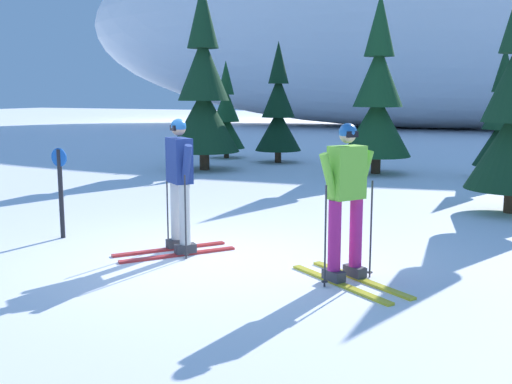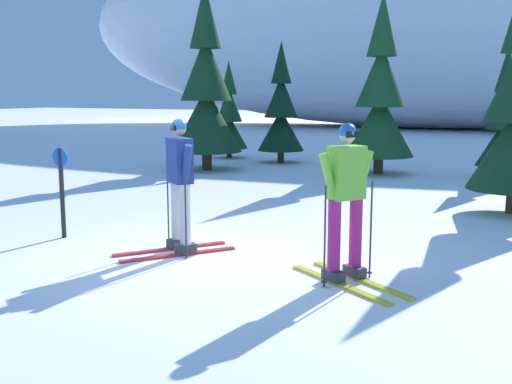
% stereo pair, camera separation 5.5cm
% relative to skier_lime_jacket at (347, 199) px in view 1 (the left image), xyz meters
% --- Properties ---
extents(ground_plane, '(120.00, 120.00, 0.00)m').
position_rel_skier_lime_jacket_xyz_m(ground_plane, '(-2.16, 0.17, -0.97)').
color(ground_plane, white).
extents(skier_lime_jacket, '(1.64, 1.27, 1.84)m').
position_rel_skier_lime_jacket_xyz_m(skier_lime_jacket, '(0.00, 0.00, 0.00)').
color(skier_lime_jacket, gold).
rests_on(skier_lime_jacket, ground).
extents(skier_navy_jacket, '(1.36, 1.56, 1.84)m').
position_rel_skier_lime_jacket_xyz_m(skier_navy_jacket, '(-2.44, 0.31, 0.01)').
color(skier_navy_jacket, red).
rests_on(skier_navy_jacket, ground).
extents(pine_tree_far_left, '(1.24, 1.24, 3.22)m').
position_rel_skier_lime_jacket_xyz_m(pine_tree_far_left, '(-7.55, 11.55, 0.38)').
color(pine_tree_far_left, '#47301E').
rests_on(pine_tree_far_left, ground).
extents(pine_tree_left, '(2.00, 2.00, 5.18)m').
position_rel_skier_lime_jacket_xyz_m(pine_tree_left, '(-6.64, 8.44, 1.20)').
color(pine_tree_left, '#47301E').
rests_on(pine_tree_left, ground).
extents(pine_tree_center_left, '(1.44, 1.44, 3.74)m').
position_rel_skier_lime_jacket_xyz_m(pine_tree_center_left, '(-5.45, 11.03, 0.59)').
color(pine_tree_center_left, '#47301E').
rests_on(pine_tree_center_left, ground).
extents(pine_tree_center, '(1.84, 1.84, 4.77)m').
position_rel_skier_lime_jacket_xyz_m(pine_tree_center, '(-2.00, 9.66, 1.02)').
color(pine_tree_center, '#47301E').
rests_on(pine_tree_center, ground).
extents(pine_tree_center_right, '(1.29, 1.29, 3.35)m').
position_rel_skier_lime_jacket_xyz_m(pine_tree_center_right, '(1.09, 9.94, 0.43)').
color(pine_tree_center_right, '#47301E').
rests_on(pine_tree_center_right, ground).
extents(snow_ridge_background, '(47.40, 18.11, 13.82)m').
position_rel_skier_lime_jacket_xyz_m(snow_ridge_background, '(-4.66, 32.06, 5.94)').
color(snow_ridge_background, white).
rests_on(snow_ridge_background, ground).
extents(trail_marker_post, '(0.28, 0.07, 1.37)m').
position_rel_skier_lime_jacket_xyz_m(trail_marker_post, '(-4.52, 0.30, -0.19)').
color(trail_marker_post, black).
rests_on(trail_marker_post, ground).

